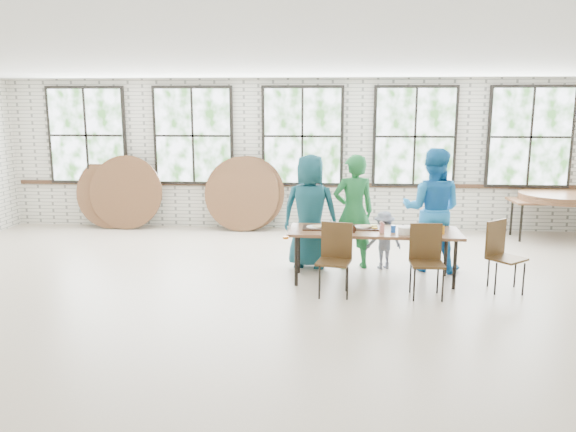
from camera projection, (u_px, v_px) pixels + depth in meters
name	position (u px, v px, depth m)	size (l,w,h in m)	color
room	(302.00, 139.00, 11.13)	(12.00, 12.00, 12.00)	#B3A38E
dining_table	(374.00, 234.00, 7.92)	(2.43, 0.89, 0.74)	brown
chair_near_left	(335.00, 252.00, 7.42)	(0.50, 0.49, 0.95)	#432D16
chair_near_right	(426.00, 254.00, 7.34)	(0.42, 0.41, 0.95)	#432D16
chair_spare	(501.00, 250.00, 7.57)	(0.58, 0.58, 0.95)	#432D16
adult_teal	(310.00, 211.00, 8.59)	(0.86, 0.56, 1.76)	navy
adult_green	(353.00, 212.00, 8.54)	(0.64, 0.42, 1.76)	#1C6B33
toddler	(384.00, 240.00, 8.59)	(0.57, 0.33, 0.89)	#121C3A
adult_blue	(432.00, 210.00, 8.45)	(0.90, 0.70, 1.85)	#1B71BD
storage_table	(560.00, 203.00, 10.44)	(1.81, 0.78, 0.74)	brown
tabletop_clutter	(380.00, 229.00, 7.87)	(1.98, 0.59, 0.11)	black
round_tops_stacked	(561.00, 197.00, 10.42)	(1.50, 1.50, 0.13)	brown
round_tops_leaning	(181.00, 193.00, 11.32)	(4.29, 0.47, 1.49)	brown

